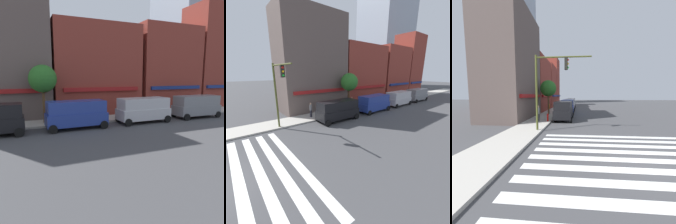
{
  "view_description": "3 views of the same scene",
  "coord_description": "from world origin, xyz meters",
  "views": [
    {
      "loc": [
        13.67,
        -12.93,
        4.29
      ],
      "look_at": [
        21.2,
        4.7,
        1.2
      ],
      "focal_mm": 35.0,
      "sensor_mm": 36.0,
      "label": 1
    },
    {
      "loc": [
        1.01,
        -8.51,
        5.53
      ],
      "look_at": [
        11.44,
        4.7,
        1.0
      ],
      "focal_mm": 24.0,
      "sensor_mm": 36.0,
      "label": 2
    },
    {
      "loc": [
        -7.03,
        3.0,
        3.03
      ],
      "look_at": [
        11.44,
        4.7,
        1.0
      ],
      "focal_mm": 24.0,
      "sensor_mm": 36.0,
      "label": 3
    }
  ],
  "objects": [
    {
      "name": "street_tree",
      "position": [
        15.69,
        7.5,
        4.1
      ],
      "size": [
        2.47,
        2.47,
        5.22
      ],
      "color": "brown",
      "rests_on": "sidewalk_left"
    },
    {
      "name": "van_grey",
      "position": [
        30.96,
        4.7,
        1.29
      ],
      "size": [
        5.04,
        2.22,
        2.34
      ],
      "rotation": [
        0.0,
        0.0,
        -0.02
      ],
      "color": "slate",
      "rests_on": "ground_plane"
    },
    {
      "name": "ground_plane",
      "position": [
        0.0,
        0.0,
        0.0
      ],
      "size": [
        200.0,
        200.0,
        0.0
      ],
      "primitive_type": "plane",
      "color": "#424244"
    },
    {
      "name": "van_silver",
      "position": [
        24.43,
        4.7,
        1.29
      ],
      "size": [
        5.01,
        2.22,
        2.34
      ],
      "rotation": [
        0.0,
        0.0,
        0.01
      ],
      "color": "#B7B7BC",
      "rests_on": "ground_plane"
    },
    {
      "name": "fire_hydrant",
      "position": [
        9.64,
        6.4,
        0.61
      ],
      "size": [
        0.24,
        0.24,
        0.84
      ],
      "color": "red",
      "rests_on": "sidewalk_left"
    },
    {
      "name": "crosswalk_stripes",
      "position": [
        0.0,
        0.0,
        0.0
      ],
      "size": [
        8.62,
        10.8,
        0.01
      ],
      "color": "silver",
      "rests_on": "ground_plane"
    },
    {
      "name": "tower_distant",
      "position": [
        53.48,
        28.82,
        26.29
      ],
      "size": [
        17.86,
        13.64,
        52.59
      ],
      "color": "#939EAD",
      "rests_on": "ground_plane"
    },
    {
      "name": "van_blue",
      "position": [
        17.98,
        4.7,
        1.29
      ],
      "size": [
        5.03,
        2.22,
        2.34
      ],
      "rotation": [
        0.0,
        0.0,
        0.02
      ],
      "color": "navy",
      "rests_on": "ground_plane"
    },
    {
      "name": "storefront_row",
      "position": [
        24.68,
        11.5,
        6.06
      ],
      "size": [
        35.18,
        5.3,
        14.06
      ],
      "color": "brown",
      "rests_on": "ground_plane"
    },
    {
      "name": "pedestrian_orange_vest",
      "position": [
        16.35,
        7.59,
        1.07
      ],
      "size": [
        0.32,
        0.32,
        1.77
      ],
      "rotation": [
        0.0,
        0.0,
        4.67
      ],
      "color": "#23232D",
      "rests_on": "sidewalk_left"
    },
    {
      "name": "sidewalk_left",
      "position": [
        0.0,
        7.5,
        0.07
      ],
      "size": [
        120.0,
        3.0,
        0.15
      ],
      "color": "#B2ADA3",
      "rests_on": "ground_plane"
    },
    {
      "name": "traffic_signal",
      "position": [
        5.19,
        5.38,
        4.28
      ],
      "size": [
        0.32,
        4.54,
        6.29
      ],
      "color": "#474C1E",
      "rests_on": "ground_plane"
    },
    {
      "name": "van_black",
      "position": [
        11.44,
        4.7,
        1.29
      ],
      "size": [
        5.03,
        2.22,
        2.34
      ],
      "rotation": [
        0.0,
        0.0,
        -0.01
      ],
      "color": "black",
      "rests_on": "ground_plane"
    },
    {
      "name": "pedestrian_red_jacket",
      "position": [
        24.96,
        7.47,
        1.07
      ],
      "size": [
        0.32,
        0.32,
        1.77
      ],
      "rotation": [
        0.0,
        0.0,
        0.12
      ],
      "color": "#23232D",
      "rests_on": "sidewalk_left"
    },
    {
      "name": "pedestrian_grey_coat",
      "position": [
        9.35,
        7.4,
        1.07
      ],
      "size": [
        0.32,
        0.32,
        1.77
      ],
      "rotation": [
        0.0,
        0.0,
        2.34
      ],
      "color": "#23232D",
      "rests_on": "sidewalk_left"
    }
  ]
}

